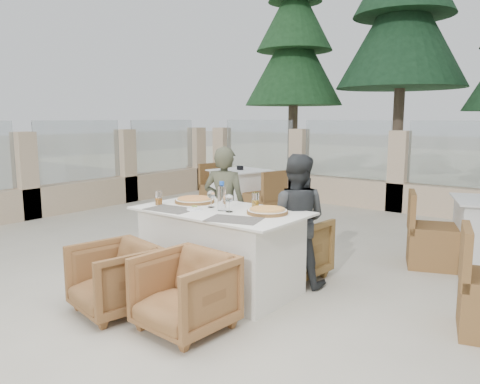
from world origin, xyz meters
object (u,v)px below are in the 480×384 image
Objects in this scene: olive_dish at (195,208)px; armchair_far_left at (238,235)px; diner_right at (295,220)px; bg_table_a at (240,193)px; pizza_left at (195,200)px; diner_left at (225,207)px; armchair_near_left at (114,278)px; wine_glass_near at (229,202)px; armchair_far_right at (289,247)px; water_bottle at (222,196)px; pizza_right at (267,211)px; beer_glass_left at (159,198)px; beer_glass_right at (255,200)px; wine_glass_centre at (211,198)px; armchair_near_right at (185,293)px; dining_table at (221,250)px.

armchair_far_left is (-0.29, 1.03, -0.51)m from olive_dish.
diner_right is 0.78× the size of bg_table_a.
pizza_left is 0.30× the size of diner_left.
armchair_near_left is (0.12, -1.82, 0.01)m from armchair_far_left.
armchair_far_right is (0.21, 0.70, -0.55)m from wine_glass_near.
water_bottle is 2.49× the size of olive_dish.
diner_left is at bearing 132.71° from wine_glass_near.
diner_left reaches higher than armchair_near_left.
pizza_left reaches higher than pizza_right.
olive_dish reaches higher than armchair_far_right.
beer_glass_left is 0.96m from beer_glass_right.
armchair_far_right is at bearing 67.73° from beer_glass_right.
armchair_near_left is at bearing -117.41° from wine_glass_near.
olive_dish is (-0.03, -0.20, -0.07)m from wine_glass_centre.
wine_glass_near is 1.19m from armchair_near_left.
beer_glass_right is at bearing 133.99° from armchair_far_left.
bg_table_a is (-2.41, 2.23, -0.26)m from diner_right.
pizza_left is at bearing 162.56° from wine_glass_centre.
bg_table_a reaches higher than armchair_far_right.
pizza_right reaches higher than armchair_near_right.
beer_glass_left is (-0.20, -0.30, 0.04)m from pizza_left.
armchair_far_right is (-0.10, 0.55, -0.48)m from pizza_right.
olive_dish is 3.44m from bg_table_a.
olive_dish is at bearing -145.71° from water_bottle.
armchair_far_left is (-0.47, 0.86, -0.10)m from dining_table.
beer_glass_left is 0.21× the size of armchair_near_right.
beer_glass_right reaches higher than armchair_far_left.
pizza_left is 0.52m from water_bottle.
pizza_right is 2.73× the size of beer_glass_left.
wine_glass_near is (0.09, -0.01, -0.04)m from water_bottle.
diner_left reaches higher than armchair_near_right.
armchair_near_left is (-0.54, -1.25, -0.55)m from beer_glass_right.
bg_table_a is at bearing -73.82° from diner_left.
beer_glass_left is at bearing -164.78° from dining_table.
beer_glass_left is at bearing 44.95° from armchair_far_right.
beer_glass_left is 0.08× the size of bg_table_a.
dining_table is at bearing 113.23° from armchair_far_left.
beer_glass_left reaches higher than armchair_near_left.
dining_table is 0.75m from armchair_far_right.
dining_table is at bearing 108.45° from diner_left.
bg_table_a is (-2.11, 2.48, -0.46)m from beer_glass_right.
bg_table_a is (-1.27, 2.95, -0.45)m from beer_glass_left.
diner_left is at bearing 152.83° from pizza_right.
armchair_near_left is (-0.18, -0.79, -0.50)m from olive_dish.
olive_dish is (-0.62, -0.29, -0.00)m from pizza_right.
wine_glass_centre is 3.30m from bg_table_a.
dining_table is 11.28× the size of beer_glass_right.
olive_dish reaches higher than bg_table_a.
olive_dish is at bearing 131.44° from armchair_near_right.
beer_glass_right is 1.27m from armchair_near_right.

